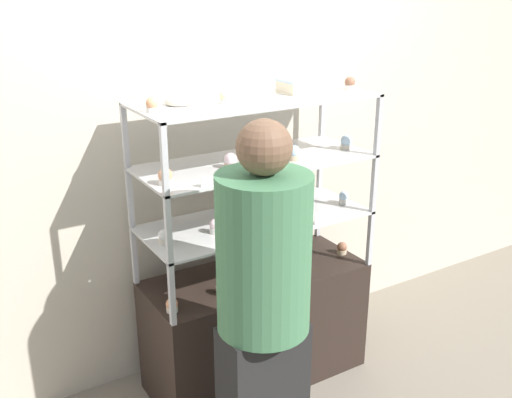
{
  "coord_description": "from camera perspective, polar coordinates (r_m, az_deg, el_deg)",
  "views": [
    {
      "loc": [
        -1.42,
        -2.31,
        2.02
      ],
      "look_at": [
        0.0,
        0.0,
        1.02
      ],
      "focal_mm": 42.0,
      "sensor_mm": 36.0,
      "label": 1
    }
  ],
  "objects": [
    {
      "name": "price_tag_2",
      "position": [
        2.47,
        -4.88,
        1.62
      ],
      "size": [
        0.04,
        0.0,
        0.04
      ],
      "color": "white",
      "rests_on": "display_riser_middle"
    },
    {
      "name": "cupcake_4",
      "position": [
        3.28,
        8.19,
        -4.66
      ],
      "size": [
        0.05,
        0.05,
        0.07
      ],
      "color": "#CCB28C",
      "rests_on": "display_base"
    },
    {
      "name": "cupcake_2",
      "position": [
        3.01,
        0.44,
        -6.79
      ],
      "size": [
        0.05,
        0.05,
        0.07
      ],
      "color": "beige",
      "rests_on": "display_base"
    },
    {
      "name": "customer_figure",
      "position": [
        2.36,
        0.71,
        -9.8
      ],
      "size": [
        0.36,
        0.36,
        1.56
      ],
      "color": "black",
      "rests_on": "ground_plane"
    },
    {
      "name": "cupcake_1",
      "position": [
        2.85,
        -3.3,
        -8.51
      ],
      "size": [
        0.05,
        0.05,
        0.07
      ],
      "color": "beige",
      "rests_on": "display_base"
    },
    {
      "name": "cupcake_9",
      "position": [
        2.52,
        -8.63,
        2.09
      ],
      "size": [
        0.06,
        0.06,
        0.07
      ],
      "color": "white",
      "rests_on": "display_riser_middle"
    },
    {
      "name": "price_tag_1",
      "position": [
        2.87,
        5.91,
        -2.01
      ],
      "size": [
        0.04,
        0.0,
        0.04
      ],
      "color": "white",
      "rests_on": "display_riser_lower"
    },
    {
      "name": "layer_cake_centerpiece",
      "position": [
        2.97,
        -0.07,
        -0.5
      ],
      "size": [
        0.16,
        0.16,
        0.11
      ],
      "color": "brown",
      "rests_on": "display_riser_lower"
    },
    {
      "name": "display_riser_lower",
      "position": [
        2.94,
        0.0,
        -2.27
      ],
      "size": [
        1.13,
        0.47,
        0.3
      ],
      "color": "#B7B7BC",
      "rests_on": "display_base"
    },
    {
      "name": "cupcake_14",
      "position": [
        2.63,
        -2.96,
        9.67
      ],
      "size": [
        0.05,
        0.05,
        0.06
      ],
      "color": "white",
      "rests_on": "display_riser_upper"
    },
    {
      "name": "cupcake_0",
      "position": [
        2.74,
        -8.01,
        -10.01
      ],
      "size": [
        0.05,
        0.05,
        0.07
      ],
      "color": "beige",
      "rests_on": "display_base"
    },
    {
      "name": "display_base",
      "position": [
        3.21,
        0.0,
        -11.95
      ],
      "size": [
        1.13,
        0.47,
        0.62
      ],
      "color": "black",
      "rests_on": "ground_plane"
    },
    {
      "name": "display_riser_middle",
      "position": [
        2.83,
        0.0,
        3.28
      ],
      "size": [
        1.13,
        0.47,
        0.3
      ],
      "color": "#B7B7BC",
      "rests_on": "display_riser_lower"
    },
    {
      "name": "cupcake_15",
      "position": [
        3.01,
        8.92,
        10.81
      ],
      "size": [
        0.05,
        0.05,
        0.06
      ],
      "color": "white",
      "rests_on": "display_riser_upper"
    },
    {
      "name": "cupcake_3",
      "position": [
        3.12,
        4.84,
        -5.85
      ],
      "size": [
        0.05,
        0.05,
        0.07
      ],
      "color": "beige",
      "rests_on": "display_base"
    },
    {
      "name": "cupcake_5",
      "position": [
        2.68,
        -8.76,
        -3.59
      ],
      "size": [
        0.05,
        0.05,
        0.07
      ],
      "color": "beige",
      "rests_on": "display_riser_lower"
    },
    {
      "name": "cupcake_7",
      "position": [
        3.02,
        4.75,
        -0.6
      ],
      "size": [
        0.05,
        0.05,
        0.07
      ],
      "color": "#CCB28C",
      "rests_on": "display_riser_lower"
    },
    {
      "name": "cupcake_11",
      "position": [
        2.84,
        3.63,
        4.39
      ],
      "size": [
        0.06,
        0.06,
        0.07
      ],
      "color": "#CCB28C",
      "rests_on": "display_riser_middle"
    },
    {
      "name": "sheet_cake_frosted",
      "position": [
        2.92,
        4.52,
        10.76
      ],
      "size": [
        0.22,
        0.15,
        0.06
      ],
      "color": "beige",
      "rests_on": "display_riser_upper"
    },
    {
      "name": "back_wall",
      "position": [
        3.12,
        -3.65,
        6.95
      ],
      "size": [
        8.0,
        0.05,
        2.6
      ],
      "color": "beige",
      "rests_on": "ground_plane"
    },
    {
      "name": "cupcake_8",
      "position": [
        3.14,
        8.36,
        0.12
      ],
      "size": [
        0.05,
        0.05,
        0.07
      ],
      "color": "white",
      "rests_on": "display_riser_lower"
    },
    {
      "name": "cupcake_13",
      "position": [
        2.49,
        -9.88,
        8.78
      ],
      "size": [
        0.05,
        0.05,
        0.06
      ],
      "color": "white",
      "rests_on": "display_riser_upper"
    },
    {
      "name": "price_tag_3",
      "position": [
        2.52,
        0.22,
        9.04
      ],
      "size": [
        0.04,
        0.0,
        0.04
      ],
      "color": "white",
      "rests_on": "display_riser_upper"
    },
    {
      "name": "ground_plane",
      "position": [
        3.38,
        0.0,
        -16.36
      ],
      "size": [
        20.0,
        20.0,
        0.0
      ],
      "primitive_type": "plane",
      "color": "gray"
    },
    {
      "name": "display_riser_upper",
      "position": [
        2.76,
        0.0,
        9.18
      ],
      "size": [
        1.13,
        0.47,
        0.3
      ],
      "color": "#B7B7BC",
      "rests_on": "display_riser_middle"
    },
    {
      "name": "price_tag_0",
      "position": [
        2.77,
        -2.08,
        -9.62
      ],
      "size": [
        0.04,
        0.0,
        0.04
      ],
      "color": "white",
      "rests_on": "display_base"
    },
    {
      "name": "cupcake_12",
      "position": [
        3.06,
        8.61,
        5.36
      ],
      "size": [
        0.06,
        0.06,
        0.07
      ],
      "color": "beige",
      "rests_on": "display_riser_middle"
    },
    {
      "name": "donut_glazed",
      "position": [
        2.63,
        -7.32,
        9.27
      ],
      "size": [
        0.13,
        0.13,
        0.03
      ],
      "color": "#EFE5CC",
      "rests_on": "display_riser_upper"
    },
    {
      "name": "cupcake_6",
      "position": [
        2.76,
        -3.94,
        -2.62
      ],
      "size": [
        0.05,
        0.05,
        0.07
      ],
      "color": "white",
      "rests_on": "display_riser_lower"
    },
    {
      "name": "cupcake_10",
      "position": [
        2.71,
        -2.44,
        3.64
      ],
      "size": [
        0.06,
        0.06,
        0.07
      ],
      "color": "#CCB28C",
      "rests_on": "display_riser_middle"
    }
  ]
}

